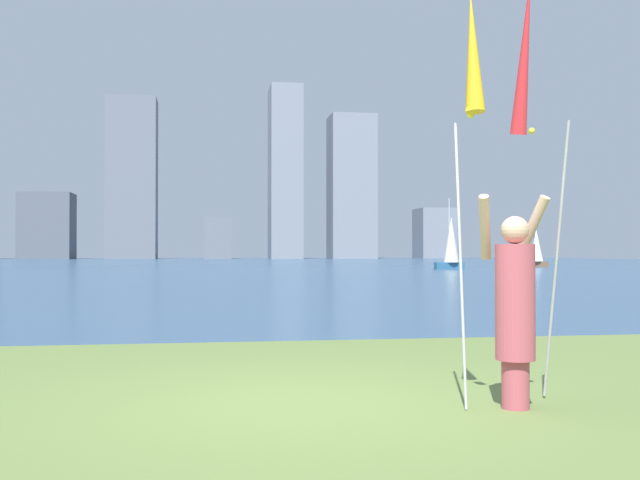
% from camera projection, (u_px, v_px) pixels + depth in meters
% --- Properties ---
extents(ground, '(120.00, 138.00, 0.12)m').
position_uv_depth(ground, '(216.00, 268.00, 56.83)').
color(ground, '#5B7038').
extents(person, '(0.66, 0.49, 1.81)m').
position_uv_depth(person, '(515.00, 303.00, 6.27)').
color(person, '#B24C59').
rests_on(person, ground).
extents(kite_flag_left, '(0.16, 0.57, 3.48)m').
position_uv_depth(kite_flag_left, '(472.00, 63.00, 6.06)').
color(kite_flag_left, '#B2B2B7').
rests_on(kite_flag_left, ground).
extents(kite_flag_right, '(0.16, 1.11, 3.99)m').
position_uv_depth(kite_flag_right, '(525.00, 60.00, 7.09)').
color(kite_flag_right, '#B2B2B7').
rests_on(kite_flag_right, ground).
extents(sailboat_3, '(2.17, 1.16, 5.01)m').
position_uv_depth(sailboat_3, '(451.00, 243.00, 52.27)').
color(sailboat_3, '#2D6084').
rests_on(sailboat_3, ground).
extents(sailboat_7, '(2.14, 1.52, 4.09)m').
position_uv_depth(sailboat_7, '(536.00, 248.00, 58.65)').
color(sailboat_7, brown).
rests_on(sailboat_7, ground).
extents(skyline_tower_1, '(7.66, 6.40, 10.05)m').
position_uv_depth(skyline_tower_1, '(47.00, 226.00, 113.04)').
color(skyline_tower_1, '#565B66').
rests_on(skyline_tower_1, ground).
extents(skyline_tower_2, '(7.49, 5.83, 24.79)m').
position_uv_depth(skyline_tower_2, '(132.00, 179.00, 114.35)').
color(skyline_tower_2, slate).
rests_on(skyline_tower_2, ground).
extents(skyline_tower_3, '(4.02, 5.50, 6.29)m').
position_uv_depth(skyline_tower_3, '(218.00, 238.00, 112.69)').
color(skyline_tower_3, slate).
rests_on(skyline_tower_3, ground).
extents(skyline_tower_4, '(4.88, 6.85, 26.69)m').
position_uv_depth(skyline_tower_4, '(285.00, 173.00, 115.02)').
color(skyline_tower_4, gray).
rests_on(skyline_tower_4, ground).
extents(skyline_tower_5, '(6.92, 6.43, 22.25)m').
position_uv_depth(skyline_tower_5, '(351.00, 187.00, 115.34)').
color(skyline_tower_5, gray).
rests_on(skyline_tower_5, ground).
extents(skyline_tower_6, '(5.66, 6.45, 8.14)m').
position_uv_depth(skyline_tower_6, '(434.00, 233.00, 121.51)').
color(skyline_tower_6, gray).
rests_on(skyline_tower_6, ground).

